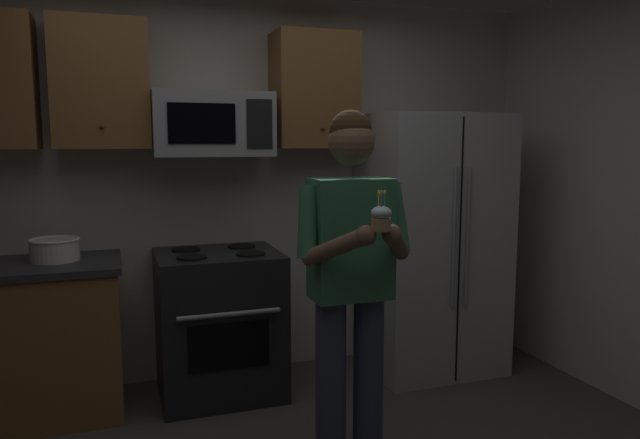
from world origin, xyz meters
name	(u,v)px	position (x,y,z in m)	size (l,w,h in m)	color
wall_back	(229,187)	(0.00, 1.75, 1.30)	(4.40, 0.10, 2.60)	beige
oven_range	(219,323)	(-0.15, 1.36, 0.46)	(0.76, 0.70, 0.93)	black
microwave	(212,124)	(-0.15, 1.48, 1.72)	(0.74, 0.41, 0.40)	#9EA0A5
refrigerator	(431,243)	(1.35, 1.32, 0.90)	(0.90, 0.75, 1.80)	#B7BABF
cabinet_row_upper	(114,85)	(-0.72, 1.53, 1.95)	(2.78, 0.36, 0.76)	brown
bowl_large_white	(55,249)	(-1.09, 1.42, 0.99)	(0.28, 0.28, 0.13)	white
person	(351,271)	(0.31, 0.27, 1.00)	(0.60, 0.48, 1.76)	#383F59
cupcake	(381,218)	(0.31, -0.06, 1.29)	(0.09, 0.09, 0.17)	#A87F56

